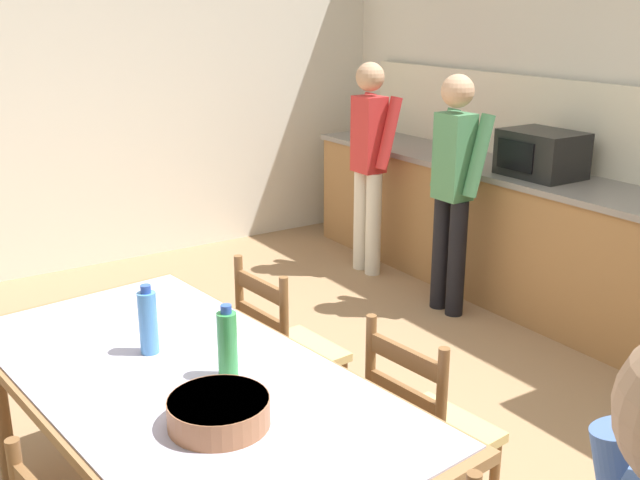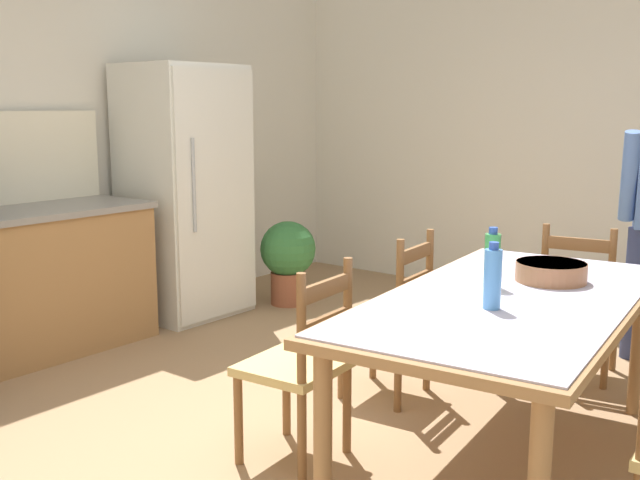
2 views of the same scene
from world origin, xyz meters
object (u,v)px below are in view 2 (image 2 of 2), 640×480
Objects in this scene: bottle_near_centre at (493,278)px; chair_head_end at (579,303)px; serving_bowl at (551,271)px; potted_plant at (288,256)px; chair_side_far_right at (392,317)px; refrigerator at (185,192)px; dining_table at (510,312)px; chair_side_far_left at (300,366)px; bottle_off_centre at (492,260)px.

bottle_near_centre reaches higher than chair_head_end.
potted_plant is at bearing 66.78° from serving_bowl.
chair_head_end is at bearing 137.36° from chair_side_far_right.
bottle_near_centre is at bearing -108.99° from refrigerator.
chair_side_far_right is at bearing 66.92° from dining_table.
potted_plant is (1.70, 2.55, -0.51)m from bottle_near_centre.
bottle_near_centre is at bearing 105.72° from chair_side_far_left.
bottle_off_centre reaches higher than dining_table.
refrigerator is at bearing 81.89° from serving_bowl.
chair_side_far_right is at bearing -178.58° from chair_side_far_left.
refrigerator reaches higher than bottle_near_centre.
potted_plant is at bearing 56.38° from bottle_near_centre.
chair_side_far_left is 0.90m from chair_side_far_right.
chair_head_end is at bearing 6.55° from bottle_near_centre.
chair_side_far_left is at bearing 136.29° from bottle_off_centre.
dining_table is at bearing -122.35° from bottle_off_centre.
chair_side_far_right is 1.00× the size of chair_head_end.
dining_table is 3.13× the size of potted_plant.
chair_head_end is (0.92, -0.68, 0.00)m from chair_side_far_right.
chair_side_far_right is at bearing 68.87° from bottle_off_centre.
chair_side_far_left and chair_side_far_right have the same top height.
chair_head_end is at bearing 10.99° from serving_bowl.
refrigerator reaches higher than chair_side_far_left.
refrigerator is at bearing -107.50° from chair_side_far_right.
chair_side_far_right is (-0.00, 0.86, -0.38)m from serving_bowl.
chair_side_far_left reaches higher than potted_plant.
bottle_off_centre is 0.84× the size of serving_bowl.
dining_table is 0.38m from serving_bowl.
serving_bowl reaches higher than dining_table.
chair_side_far_right is at bearing -122.92° from potted_plant.
chair_side_far_right is at bearing 90.03° from serving_bowl.
refrigerator reaches higher than dining_table.
chair_side_far_left is 1.90m from chair_head_end.
dining_table reaches higher than potted_plant.
bottle_near_centre is at bearing -123.62° from potted_plant.
chair_head_end is (1.52, 0.18, -0.45)m from bottle_near_centre.
bottle_near_centre is 1.00× the size of bottle_off_centre.
chair_head_end is at bearing 6.54° from dining_table.
serving_bowl is 2.82m from potted_plant.
chair_head_end is at bearing 157.06° from chair_side_far_left.
bottle_off_centre is at bearing 57.65° from dining_table.
serving_bowl is at bearing -98.11° from refrigerator.
chair_side_far_right is (0.35, 0.83, -0.25)m from dining_table.
potted_plant is (0.67, -0.43, -0.54)m from refrigerator.
refrigerator is at bearing 76.16° from bottle_off_centre.
chair_side_far_left is (-0.89, 0.76, -0.38)m from serving_bowl.
serving_bowl is 0.48× the size of potted_plant.
dining_table is 0.32m from bottle_near_centre.
potted_plant is (1.37, 2.39, -0.51)m from bottle_off_centre.
chair_head_end is (0.50, -2.81, -0.49)m from refrigerator.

